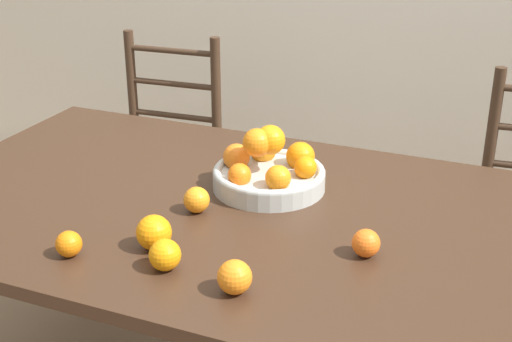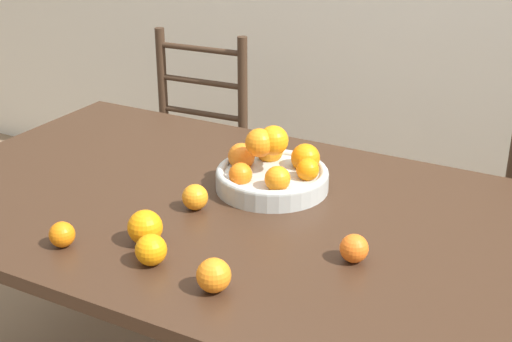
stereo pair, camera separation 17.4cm
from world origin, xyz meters
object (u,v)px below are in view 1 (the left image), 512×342
object	(u,v)px
orange_loose_0	(197,200)
orange_loose_2	(69,244)
orange_loose_4	(366,243)
fruit_bowl	(269,170)
orange_loose_5	(154,232)
chair_left	(162,159)
orange_loose_3	(235,277)
orange_loose_1	(165,255)

from	to	relation	value
orange_loose_0	orange_loose_2	distance (m)	0.36
orange_loose_4	orange_loose_0	bearing A→B (deg)	173.60
orange_loose_0	orange_loose_4	distance (m)	0.46
orange_loose_0	orange_loose_2	bearing A→B (deg)	-118.23
fruit_bowl	orange_loose_2	world-z (taller)	fruit_bowl
fruit_bowl	orange_loose_2	size ratio (longest dim) A/B	5.07
orange_loose_2	orange_loose_5	distance (m)	0.19
orange_loose_4	chair_left	xyz separation A→B (m)	(-1.07, 0.92, -0.32)
orange_loose_2	orange_loose_3	xyz separation A→B (m)	(0.41, 0.01, 0.01)
orange_loose_2	orange_loose_5	xyz separation A→B (m)	(0.16, 0.10, 0.01)
orange_loose_2	orange_loose_1	bearing A→B (deg)	8.13
orange_loose_0	orange_loose_3	world-z (taller)	orange_loose_3
fruit_bowl	orange_loose_3	xyz separation A→B (m)	(0.13, -0.52, -0.02)
orange_loose_4	orange_loose_5	size ratio (longest dim) A/B	0.79
orange_loose_0	orange_loose_2	world-z (taller)	orange_loose_0
fruit_bowl	orange_loose_3	distance (m)	0.53
orange_loose_5	orange_loose_1	bearing A→B (deg)	-46.04
orange_loose_0	orange_loose_4	size ratio (longest dim) A/B	1.04
orange_loose_1	orange_loose_2	xyz separation A→B (m)	(-0.23, -0.03, -0.01)
orange_loose_5	orange_loose_4	bearing A→B (deg)	18.61
orange_loose_0	orange_loose_5	distance (m)	0.21
orange_loose_5	chair_left	xyz separation A→B (m)	(-0.61, 1.07, -0.33)
orange_loose_0	orange_loose_5	xyz separation A→B (m)	(-0.00, -0.21, 0.01)
orange_loose_1	fruit_bowl	bearing A→B (deg)	83.92
orange_loose_5	orange_loose_3	bearing A→B (deg)	-21.34
fruit_bowl	orange_loose_0	xyz separation A→B (m)	(-0.12, -0.21, -0.02)
orange_loose_2	orange_loose_5	world-z (taller)	orange_loose_5
chair_left	fruit_bowl	bearing A→B (deg)	-45.57
orange_loose_2	orange_loose_5	bearing A→B (deg)	32.76
fruit_bowl	orange_loose_1	distance (m)	0.49
fruit_bowl	orange_loose_1	size ratio (longest dim) A/B	4.30
fruit_bowl	orange_loose_5	xyz separation A→B (m)	(-0.12, -0.42, -0.01)
orange_loose_3	orange_loose_4	size ratio (longest dim) A/B	1.13
chair_left	orange_loose_3	bearing A→B (deg)	-57.42
orange_loose_1	orange_loose_3	xyz separation A→B (m)	(0.18, -0.03, 0.00)
fruit_bowl	chair_left	xyz separation A→B (m)	(-0.73, 0.66, -0.34)
orange_loose_0	orange_loose_5	world-z (taller)	orange_loose_5
orange_loose_1	orange_loose_3	size ratio (longest dim) A/B	0.97
orange_loose_2	chair_left	xyz separation A→B (m)	(-0.45, 1.18, -0.32)
orange_loose_3	orange_loose_5	distance (m)	0.27
orange_loose_1	orange_loose_2	bearing A→B (deg)	-171.87
orange_loose_3	orange_loose_4	xyz separation A→B (m)	(0.21, 0.25, -0.00)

